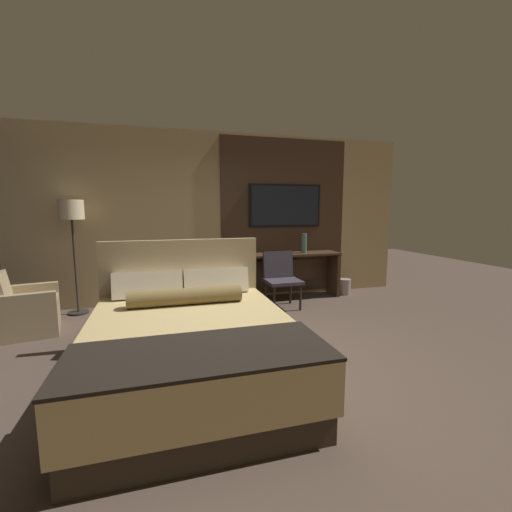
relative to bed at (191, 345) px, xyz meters
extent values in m
plane|color=#4C3D33|center=(0.52, 0.19, -0.34)|extent=(16.00, 16.00, 0.00)
cube|color=tan|center=(0.52, 2.79, 1.06)|extent=(7.20, 0.06, 2.80)
cube|color=#3D2B1E|center=(1.92, 2.75, 1.06)|extent=(2.28, 0.03, 2.70)
cube|color=#33281E|center=(0.00, -0.10, -0.23)|extent=(1.68, 2.05, 0.22)
cube|color=tan|center=(0.00, -0.10, 0.06)|extent=(1.73, 2.11, 0.37)
cube|color=black|center=(0.00, -0.79, 0.26)|extent=(1.75, 0.74, 0.02)
cube|color=#998460|center=(0.00, 0.99, 0.26)|extent=(1.76, 0.08, 1.20)
cube|color=beige|center=(-0.37, 0.85, 0.39)|extent=(0.73, 0.23, 0.31)
cube|color=beige|center=(0.37, 0.85, 0.39)|extent=(0.73, 0.23, 0.31)
cylinder|color=brown|center=(0.00, 0.44, 0.34)|extent=(1.12, 0.17, 0.17)
cube|color=#422D1E|center=(1.92, 2.49, 0.43)|extent=(1.78, 0.46, 0.03)
cube|color=#422D1E|center=(1.06, 2.49, 0.03)|extent=(0.06, 0.42, 0.75)
cube|color=#422D1E|center=(2.78, 2.49, 0.03)|extent=(0.06, 0.42, 0.75)
cube|color=#422D1E|center=(1.92, 2.70, 0.11)|extent=(1.66, 0.02, 0.38)
cube|color=black|center=(1.92, 2.72, 1.26)|extent=(1.31, 0.04, 0.74)
cube|color=black|center=(1.92, 2.70, 1.26)|extent=(1.23, 0.01, 0.68)
cube|color=#38333D|center=(1.60, 1.94, 0.08)|extent=(0.54, 0.51, 0.05)
cube|color=#38333D|center=(1.60, 2.17, 0.32)|extent=(0.49, 0.11, 0.42)
cylinder|color=black|center=(1.39, 1.74, -0.14)|extent=(0.04, 0.04, 0.40)
cylinder|color=black|center=(1.82, 1.74, -0.14)|extent=(0.04, 0.04, 0.40)
cylinder|color=black|center=(1.39, 2.14, -0.14)|extent=(0.04, 0.04, 0.40)
cylinder|color=black|center=(1.81, 2.15, -0.14)|extent=(0.04, 0.04, 0.40)
cube|color=#998460|center=(-1.85, 1.80, -0.13)|extent=(0.75, 0.63, 0.43)
cube|color=#998460|center=(-2.10, 1.74, 0.26)|extent=(0.30, 0.53, 0.38)
cube|color=#998460|center=(-1.78, 1.50, -0.06)|extent=(0.67, 0.23, 0.57)
cube|color=#998460|center=(-1.91, 2.09, -0.06)|extent=(0.67, 0.23, 0.57)
cylinder|color=#282623|center=(-1.43, 2.50, -0.33)|extent=(0.28, 0.28, 0.03)
cylinder|color=#332D28|center=(-1.43, 2.50, 0.37)|extent=(0.03, 0.03, 1.44)
cylinder|color=beige|center=(-1.43, 2.50, 1.19)|extent=(0.34, 0.34, 0.28)
cylinder|color=#4C706B|center=(2.18, 2.47, 0.61)|extent=(0.09, 0.09, 0.34)
cube|color=#332D28|center=(1.70, 2.46, 0.46)|extent=(0.23, 0.16, 0.03)
cylinder|color=gray|center=(2.99, 2.45, -0.20)|extent=(0.22, 0.22, 0.28)
camera|label=1|loc=(-0.25, -2.97, 1.21)|focal=24.00mm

